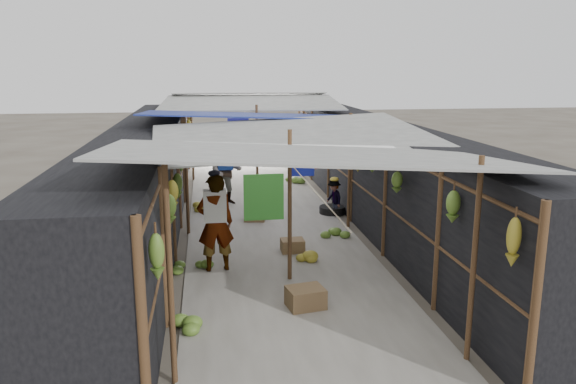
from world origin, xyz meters
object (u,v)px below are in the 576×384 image
black_basin (332,210)px  vendor_seated (334,198)px  crate_near (306,298)px  vendor_elderly (215,223)px  shopper_blue (226,171)px

black_basin → vendor_seated: 0.40m
crate_near → vendor_elderly: vendor_elderly is taller
shopper_blue → black_basin: bearing=-24.7°
black_basin → shopper_blue: shopper_blue is taller
crate_near → shopper_blue: bearing=87.2°
crate_near → vendor_elderly: bearing=115.0°
vendor_seated → vendor_elderly: bearing=-57.1°
shopper_blue → vendor_seated: shopper_blue is taller
vendor_elderly → crate_near: bearing=117.2°
black_basin → vendor_seated: size_ratio=0.71×
shopper_blue → crate_near: bearing=-78.1°
black_basin → shopper_blue: bearing=151.4°
shopper_blue → vendor_seated: 3.06m
crate_near → vendor_seated: bearing=61.9°
crate_near → black_basin: size_ratio=0.85×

